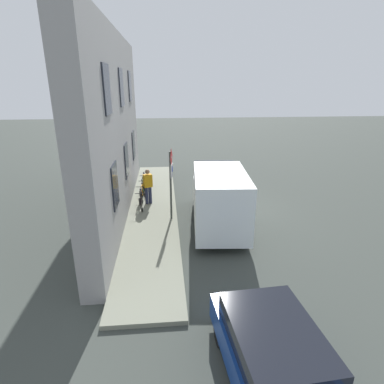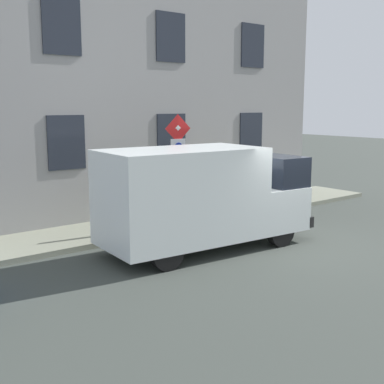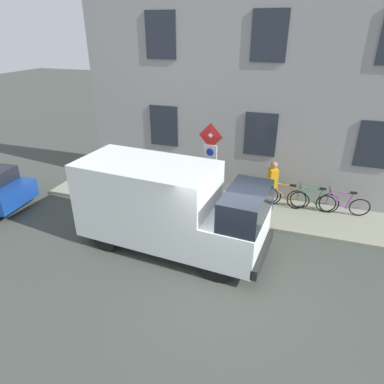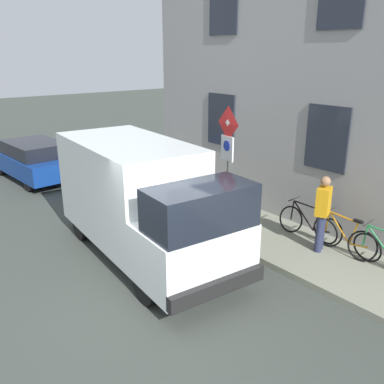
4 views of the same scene
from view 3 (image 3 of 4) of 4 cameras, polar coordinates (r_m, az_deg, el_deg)
name	(u,v)px [view 3 (image 3 of 4)]	position (r m, az deg, el deg)	size (l,w,h in m)	color
ground_plane	(224,280)	(8.94, 5.42, -14.54)	(80.00, 80.00, 0.00)	#3A3F3A
sidewalk_slab	(250,210)	(11.98, 9.71, -2.98)	(2.19, 15.09, 0.14)	gray
building_facade	(266,91)	(12.12, 12.30, 16.23)	(0.75, 13.09, 7.73)	gray
sign_post_stacked	(210,158)	(10.56, 3.10, 5.76)	(0.18, 0.56, 2.99)	#474C47
delivery_van	(167,205)	(9.45, -4.17, -2.26)	(2.41, 5.47, 2.50)	silver
bicycle_purple	(343,204)	(12.29, 24.00, -1.93)	(0.46, 1.71, 0.89)	black
bicycle_green	(313,200)	(12.20, 19.62, -1.32)	(0.46, 1.72, 0.89)	black
bicycle_orange	(284,196)	(12.19, 15.21, -0.70)	(0.46, 1.71, 0.89)	black
bicycle_black	(257,192)	(12.26, 10.81, -0.08)	(0.46, 1.72, 0.89)	black
pedestrian	(272,184)	(11.68, 13.33, 1.36)	(0.47, 0.39, 1.72)	#262B47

